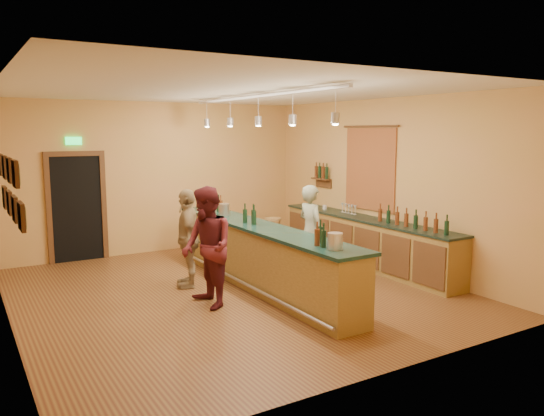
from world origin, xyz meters
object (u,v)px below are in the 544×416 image
bartender (311,231)px  bar_stool (273,225)px  back_counter (365,241)px  customer_a (207,247)px  tasting_bar (259,251)px  customer_b (188,238)px

bartender → bar_stool: 2.18m
back_counter → customer_a: customer_a is taller
back_counter → bartender: 1.40m
tasting_bar → customer_b: 1.20m
customer_a → customer_b: 1.15m
bartender → bar_stool: bartender is taller
bar_stool → bartender: bearing=-103.1°
tasting_bar → customer_a: (-1.15, -0.49, 0.29)m
back_counter → bar_stool: (-0.86, 2.02, 0.09)m
back_counter → tasting_bar: tasting_bar is taller
back_counter → customer_a: 3.71m
tasting_bar → customer_b: bearing=146.7°
bartender → customer_b: 2.18m
back_counter → tasting_bar: (-2.48, -0.18, 0.12)m
tasting_bar → bar_stool: bearing=53.8°
tasting_bar → bar_stool: tasting_bar is taller
tasting_bar → customer_a: size_ratio=2.84×
bar_stool → customer_b: bearing=-149.2°
bartender → tasting_bar: bearing=92.0°
back_counter → bartender: size_ratio=2.76×
customer_b → bar_stool: 3.04m
bar_stool → tasting_bar: bearing=-126.2°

